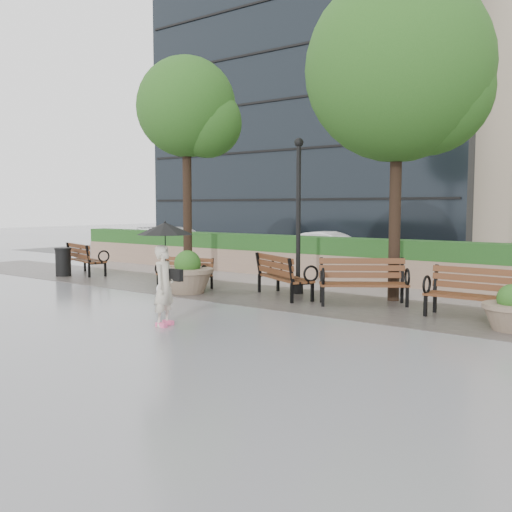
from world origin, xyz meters
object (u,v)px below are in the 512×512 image
Objects in this scene: planter_left at (188,277)px; pedestrian at (165,263)px; bench_1 at (185,279)px; planter_right at (511,313)px; bench_2 at (284,285)px; trash_bin at (63,263)px; car_right at (331,250)px; bench_3 at (363,292)px; lamppost at (298,226)px; bench_0 at (87,265)px; car_left at (180,242)px; bench_4 at (475,305)px.

pedestrian is at bearing -52.10° from planter_left.
bench_1 is 8.80m from planter_right.
bench_2 reaches higher than trash_bin.
pedestrian reaches higher than planter_left.
trash_bin reaches higher than planter_right.
bench_2 is 1.55× the size of planter_left.
bench_2 is 4.40m from pedestrian.
bench_2 is 0.52× the size of car_right.
planter_right is at bearing -48.61° from bench_3.
bench_2 is 1.64m from lamppost.
pedestrian is (-5.54, -3.57, 0.88)m from planter_right.
lamppost is (8.16, 0.71, 1.50)m from bench_0.
bench_3 is at bearing -13.93° from lamppost.
bench_3 is at bearing -147.28° from bench_2.
planter_right is at bearing -12.43° from bench_1.
bench_0 is at bearing 75.56° from trash_bin.
bench_2 is 1.06× the size of pedestrian.
bench_3 is 10.59m from trash_bin.
bench_1 is at bearing -126.09° from car_left.
lamppost is 0.87× the size of car_left.
lamppost reaches higher than car_right.
bench_2 is at bearing -2.81° from bench_1.
bench_2 is at bearing 149.03° from bench_3.
bench_4 is 1.08m from planter_right.
planter_right is at bearing 2.03° from planter_left.
bench_4 is 0.48× the size of car_right.
bench_3 is 0.52× the size of car_right.
bench_2 is at bearing -163.99° from bench_0.
pedestrian reaches higher than car_left.
bench_4 is at bearing 7.39° from planter_left.
bench_3 reaches higher than planter_right.
bench_1 is 1.61× the size of planter_right.
bench_2 is at bearing -166.54° from car_right.
pedestrian reaches higher than bench_4.
bench_4 reaches higher than trash_bin.
lamppost is 5.02m from pedestrian.
car_right is (-2.64, 7.09, 0.36)m from bench_2.
car_left is 2.35× the size of pedestrian.
pedestrian is (0.13, -4.98, -0.59)m from lamppost.
planter_left is at bearing -51.19° from bench_1.
bench_0 is 9.38m from pedestrian.
bench_2 is 8.42m from trash_bin.
pedestrian is at bearing -149.32° from bench_3.
bench_2 is 0.52× the size of lamppost.
car_left is at bearing 125.09° from bench_1.
car_left is (-2.29, 7.82, 0.24)m from trash_bin.
bench_0 is 1.98× the size of planter_right.
bench_3 reaches higher than bench_0.
car_left is (-7.53, 7.42, 0.43)m from bench_1.
planter_left is at bearing -174.04° from bench_0.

